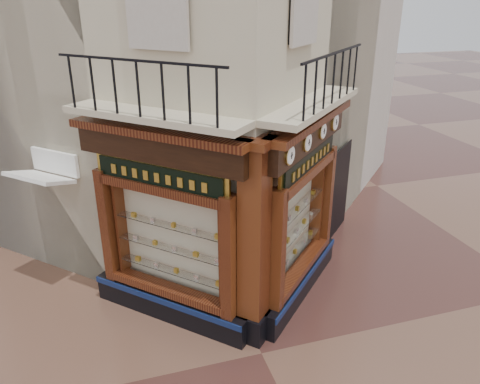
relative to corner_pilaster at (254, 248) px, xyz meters
name	(u,v)px	position (x,y,z in m)	size (l,w,h in m)	color
ground	(261,353)	(0.00, -0.50, -1.95)	(80.00, 80.00, 0.00)	#43241F
neighbour_left	(83,16)	(-2.47, 8.13, 3.55)	(8.00, 8.00, 11.00)	beige
neighbour_right	(247,14)	(2.47, 8.13, 3.55)	(8.00, 8.00, 11.00)	beige
shopfront_left	(166,231)	(-1.41, 1.07, 0.03)	(2.86, 2.86, 3.98)	black
shopfront_right	(302,212)	(1.41, 1.07, 0.03)	(2.86, 2.86, 3.98)	black
corner_pilaster	(254,248)	(0.00, 0.00, 0.00)	(0.85, 0.85, 3.98)	black
balcony	(238,109)	(0.00, 0.99, 2.27)	(5.94, 2.97, 1.03)	#C2B897
clock_a	(290,155)	(0.61, 0.01, 1.67)	(0.28, 0.28, 0.35)	#AE8F3A
clock_b	(307,142)	(1.20, 0.59, 1.67)	(0.29, 0.29, 0.36)	#AE8F3A
clock_c	(323,131)	(1.80, 1.20, 1.67)	(0.28, 0.28, 0.34)	#AE8F3A
clock_d	(335,122)	(2.36, 1.76, 1.67)	(0.31, 0.31, 0.38)	#AE8F3A
awning	(58,284)	(-3.69, 2.98, -1.95)	(1.30, 0.78, 0.08)	white
signboard_left	(159,177)	(-1.46, 1.01, 1.15)	(2.08, 2.08, 0.56)	gold
signboard_right	(309,161)	(1.46, 1.01, 1.15)	(2.03, 2.03, 0.54)	gold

